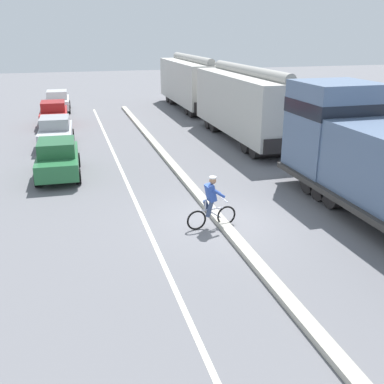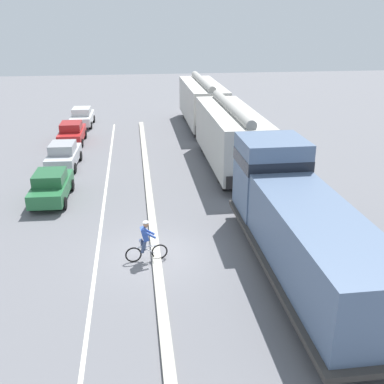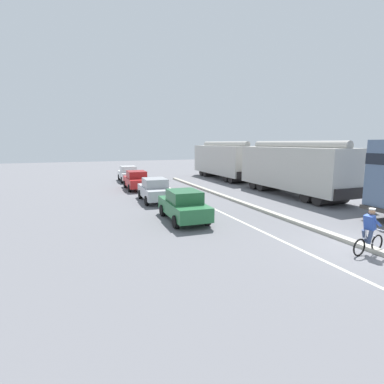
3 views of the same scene
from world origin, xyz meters
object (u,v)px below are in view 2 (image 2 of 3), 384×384
object	(u,v)px
parked_car_red	(72,133)
parked_car_silver	(64,155)
locomotive	(297,224)
parked_car_white	(82,117)
hopper_car_lead	(230,136)
cyclist	(146,242)
parked_car_green	(51,186)
hopper_car_middle	(202,103)

from	to	relation	value
parked_car_red	parked_car_silver	bearing A→B (deg)	-88.54
locomotive	parked_car_white	world-z (taller)	locomotive
hopper_car_lead	parked_car_silver	xyz separation A→B (m)	(-10.54, 1.55, -1.26)
hopper_car_lead	parked_car_red	bearing A→B (deg)	145.24
locomotive	cyclist	size ratio (longest dim) A/B	6.77
hopper_car_lead	locomotive	bearing A→B (deg)	-90.00
parked_car_green	cyclist	world-z (taller)	cyclist
parked_car_green	parked_car_red	xyz separation A→B (m)	(-0.26, 11.52, 0.00)
hopper_car_middle	cyclist	bearing A→B (deg)	-104.18
hopper_car_lead	cyclist	distance (m)	12.53
parked_car_green	parked_car_silver	bearing A→B (deg)	91.08
locomotive	parked_car_green	xyz separation A→B (m)	(-10.43, 8.05, -0.98)
parked_car_white	cyclist	world-z (taller)	cyclist
hopper_car_middle	cyclist	world-z (taller)	hopper_car_middle
hopper_car_lead	parked_car_red	xyz separation A→B (m)	(-10.69, 7.42, -1.26)
parked_car_green	locomotive	bearing A→B (deg)	-37.67
cyclist	parked_car_green	bearing A→B (deg)	124.04
hopper_car_middle	locomotive	bearing A→B (deg)	-90.00
hopper_car_lead	parked_car_white	xyz separation A→B (m)	(-10.45, 13.14, -1.26)
hopper_car_lead	parked_car_silver	bearing A→B (deg)	171.62
locomotive	parked_car_red	distance (m)	22.33
parked_car_green	parked_car_silver	size ratio (longest dim) A/B	1.00
parked_car_green	parked_car_red	bearing A→B (deg)	91.27
hopper_car_lead	parked_car_red	world-z (taller)	hopper_car_lead
hopper_car_lead	cyclist	bearing A→B (deg)	-117.35
parked_car_red	hopper_car_lead	bearing A→B (deg)	-34.76
locomotive	parked_car_silver	bearing A→B (deg)	127.55
parked_car_silver	cyclist	distance (m)	13.51
parked_car_red	cyclist	world-z (taller)	cyclist
locomotive	parked_car_silver	world-z (taller)	locomotive
hopper_car_middle	parked_car_green	world-z (taller)	hopper_car_middle
locomotive	parked_car_green	distance (m)	13.22
parked_car_red	parked_car_white	size ratio (longest dim) A/B	1.00
locomotive	cyclist	xyz separation A→B (m)	(-5.73, 1.09, -0.98)
hopper_car_middle	parked_car_white	size ratio (longest dim) A/B	2.50
hopper_car_lead	parked_car_white	world-z (taller)	hopper_car_lead
hopper_car_middle	parked_car_red	distance (m)	11.55
hopper_car_lead	hopper_car_middle	world-z (taller)	same
hopper_car_middle	parked_car_green	bearing A→B (deg)	-123.60
parked_car_silver	parked_car_red	distance (m)	5.87
hopper_car_middle	parked_car_white	world-z (taller)	hopper_car_middle
hopper_car_middle	parked_car_red	bearing A→B (deg)	-158.64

